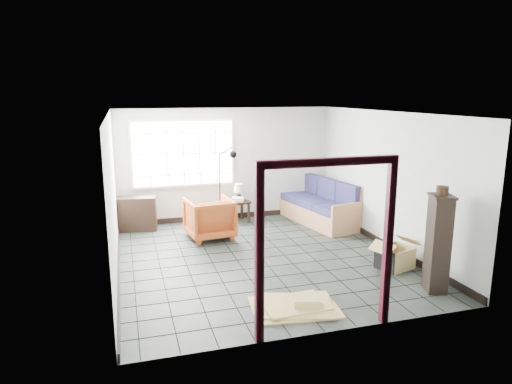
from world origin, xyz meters
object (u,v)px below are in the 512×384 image
object	(u,v)px
tall_shelf	(438,243)
side_table	(238,204)
armchair	(209,216)
futon_sofa	(320,207)

from	to	relation	value
tall_shelf	side_table	bearing A→B (deg)	131.75
side_table	tall_shelf	world-z (taller)	tall_shelf
side_table	armchair	bearing A→B (deg)	-131.22
armchair	side_table	bearing A→B (deg)	-138.50
futon_sofa	side_table	size ratio (longest dim) A/B	4.39
armchair	side_table	size ratio (longest dim) A/B	1.69
futon_sofa	tall_shelf	xyz separation A→B (m)	(0.11, -3.95, 0.40)
futon_sofa	armchair	size ratio (longest dim) A/B	2.59
tall_shelf	armchair	bearing A→B (deg)	146.84
futon_sofa	armchair	bearing A→B (deg)	178.08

